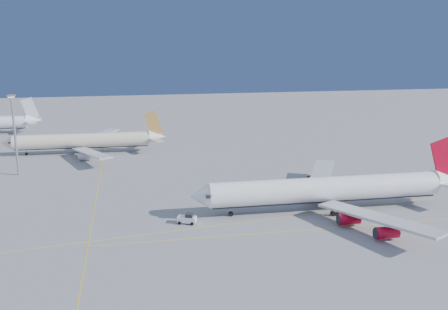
# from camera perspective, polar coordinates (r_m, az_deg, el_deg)

# --- Properties ---
(ground) EXTENTS (500.00, 500.00, 0.00)m
(ground) POSITION_cam_1_polar(r_m,az_deg,el_deg) (120.58, 4.58, -6.28)
(ground) COLOR slate
(ground) RESTS_ON ground
(taxiway_lines) EXTENTS (118.86, 140.00, 0.02)m
(taxiway_lines) POSITION_cam_1_polar(r_m,az_deg,el_deg) (123.55, -2.84, -5.76)
(taxiway_lines) COLOR gold
(taxiway_lines) RESTS_ON ground
(airliner_virgin) EXTENTS (67.75, 61.02, 16.75)m
(airliner_virgin) POSITION_cam_1_polar(r_m,az_deg,el_deg) (121.66, 12.22, -3.86)
(airliner_virgin) COLOR white
(airliner_virgin) RESTS_ON ground
(airliner_etihad) EXTENTS (57.11, 52.84, 14.93)m
(airliner_etihad) POSITION_cam_1_polar(r_m,az_deg,el_deg) (183.37, -15.50, 1.58)
(airliner_etihad) COLOR beige
(airliner_etihad) RESTS_ON ground
(pushback_tug) EXTENTS (4.54, 3.61, 2.30)m
(pushback_tug) POSITION_cam_1_polar(r_m,az_deg,el_deg) (111.94, -4.21, -7.27)
(pushback_tug) COLOR white
(pushback_tug) RESTS_ON ground
(light_mast) EXTENTS (2.08, 2.08, 24.06)m
(light_mast) POSITION_cam_1_polar(r_m,az_deg,el_deg) (159.25, -22.85, 2.82)
(light_mast) COLOR gray
(light_mast) RESTS_ON ground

